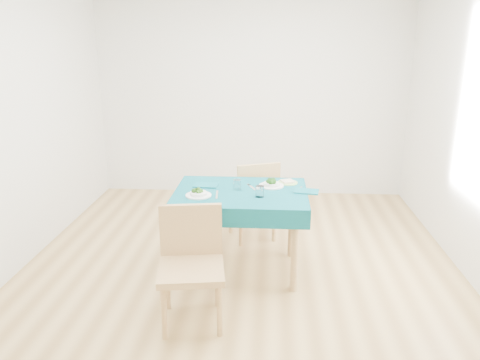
# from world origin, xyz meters

# --- Properties ---
(room_shell) EXTENTS (4.02, 4.52, 2.73)m
(room_shell) POSITION_xyz_m (0.00, 0.00, 1.35)
(room_shell) COLOR #9E7942
(room_shell) RESTS_ON ground
(table) EXTENTS (1.13, 0.86, 0.76)m
(table) POSITION_xyz_m (0.01, -0.03, 0.38)
(table) COLOR #084D58
(table) RESTS_ON ground
(chair_near) EXTENTS (0.54, 0.57, 1.16)m
(chair_near) POSITION_xyz_m (-0.29, -0.85, 0.58)
(chair_near) COLOR #AA8450
(chair_near) RESTS_ON ground
(chair_far) EXTENTS (0.59, 0.61, 1.10)m
(chair_far) POSITION_xyz_m (0.08, 0.73, 0.55)
(chair_far) COLOR #AA8450
(chair_far) RESTS_ON ground
(bowl_near) EXTENTS (0.22, 0.22, 0.07)m
(bowl_near) POSITION_xyz_m (-0.34, -0.18, 0.79)
(bowl_near) COLOR white
(bowl_near) RESTS_ON table
(bowl_far) EXTENTS (0.22, 0.22, 0.07)m
(bowl_far) POSITION_xyz_m (0.27, 0.13, 0.79)
(bowl_far) COLOR white
(bowl_far) RESTS_ON table
(fork_near) EXTENTS (0.04, 0.16, 0.00)m
(fork_near) POSITION_xyz_m (-0.37, -0.11, 0.76)
(fork_near) COLOR silver
(fork_near) RESTS_ON table
(knife_near) EXTENTS (0.03, 0.22, 0.00)m
(knife_near) POSITION_xyz_m (-0.19, -0.14, 0.76)
(knife_near) COLOR silver
(knife_near) RESTS_ON table
(fork_far) EXTENTS (0.10, 0.17, 0.00)m
(fork_far) POSITION_xyz_m (0.10, 0.08, 0.76)
(fork_far) COLOR silver
(fork_far) RESTS_ON table
(knife_far) EXTENTS (0.09, 0.17, 0.00)m
(knife_far) POSITION_xyz_m (0.50, 0.04, 0.76)
(knife_far) COLOR silver
(knife_far) RESTS_ON table
(napkin_near) EXTENTS (0.22, 0.16, 0.01)m
(napkin_near) POSITION_xyz_m (-0.31, 0.10, 0.76)
(napkin_near) COLOR #0B5662
(napkin_near) RESTS_ON table
(napkin_far) EXTENTS (0.23, 0.18, 0.01)m
(napkin_far) POSITION_xyz_m (0.57, -0.01, 0.76)
(napkin_far) COLOR #0B5662
(napkin_far) RESTS_ON table
(tumbler_center) EXTENTS (0.07, 0.07, 0.09)m
(tumbler_center) POSITION_xyz_m (-0.03, 0.01, 0.80)
(tumbler_center) COLOR white
(tumbler_center) RESTS_ON table
(tumbler_side) EXTENTS (0.07, 0.07, 0.09)m
(tumbler_side) POSITION_xyz_m (0.18, -0.16, 0.80)
(tumbler_side) COLOR white
(tumbler_side) RESTS_ON table
(side_plate) EXTENTS (0.18, 0.18, 0.01)m
(side_plate) POSITION_xyz_m (0.42, 0.24, 0.76)
(side_plate) COLOR #A0D769
(side_plate) RESTS_ON table
(bread_slice) EXTENTS (0.14, 0.14, 0.02)m
(bread_slice) POSITION_xyz_m (0.42, 0.24, 0.78)
(bread_slice) COLOR beige
(bread_slice) RESTS_ON side_plate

